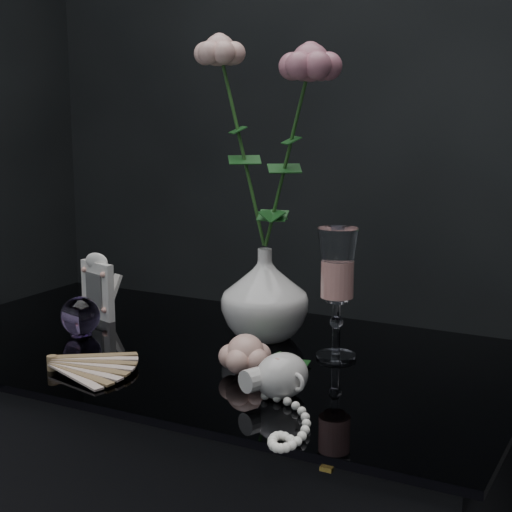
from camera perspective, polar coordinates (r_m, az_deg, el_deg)
The scene contains 8 objects.
vase at distance 1.36m, azimuth 0.64°, elevation -2.78°, with size 0.15×0.15×0.16m, color white.
wine_glass at distance 1.25m, azimuth 5.91°, elevation -2.76°, with size 0.07×0.07×0.21m, color white, non-canonical shape.
picture_frame at distance 1.52m, azimuth -11.45°, elevation -2.12°, with size 0.09×0.07×0.13m, color white, non-canonical shape.
paperweight at distance 1.42m, azimuth -12.66°, elevation -4.28°, with size 0.07×0.07×0.07m, color #8D6EB3, non-canonical shape.
paper_fan at distance 1.25m, azimuth -14.61°, elevation -7.44°, with size 0.26×0.21×0.03m, color #EFE5BF, non-canonical shape.
loose_rose at distance 1.20m, azimuth -0.77°, elevation -7.12°, with size 0.14×0.18×0.06m, color #FFB6A4, non-canonical shape.
pearl_jar at distance 1.10m, azimuth 1.89°, elevation -8.56°, with size 0.22×0.23×0.07m, color white, non-canonical shape.
roses at distance 1.32m, azimuth 0.68°, elevation 9.02°, with size 0.25×0.11×0.41m.
Camera 1 is at (0.67, -1.03, 1.16)m, focal length 55.00 mm.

